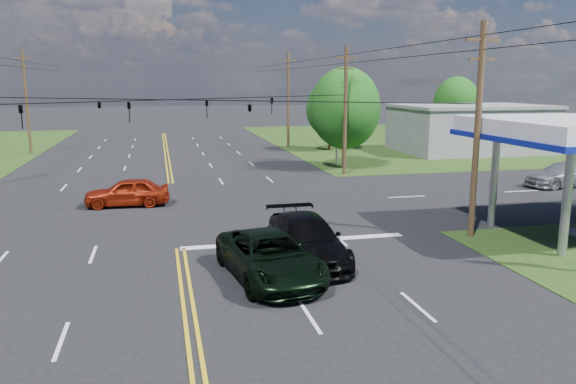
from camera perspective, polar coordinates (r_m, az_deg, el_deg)
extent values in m
plane|color=black|center=(31.97, -11.47, -1.64)|extent=(280.00, 280.00, 0.00)
cube|color=#1F3B13|center=(72.91, 16.44, 5.19)|extent=(46.00, 48.00, 0.03)
cube|color=silver|center=(24.88, 0.72, -5.07)|extent=(10.00, 0.50, 0.02)
cube|color=slate|center=(59.88, 17.98, 6.03)|extent=(14.00, 10.00, 4.40)
cylinder|color=#A5A5AA|center=(24.84, 26.47, -0.76)|extent=(0.36, 0.36, 4.65)
cylinder|color=#A5A5AA|center=(28.79, 20.21, 1.21)|extent=(0.36, 0.36, 4.65)
cylinder|color=#3C2E19|center=(26.17, 18.66, 5.75)|extent=(0.28, 0.28, 9.50)
cube|color=#3C2E19|center=(26.14, 19.21, 14.39)|extent=(1.60, 0.12, 0.12)
cube|color=#3C2E19|center=(26.10, 19.10, 12.64)|extent=(1.20, 0.10, 0.10)
cylinder|color=#3C2E19|center=(42.53, 5.84, 8.11)|extent=(0.28, 0.28, 9.50)
cube|color=#3C2E19|center=(42.51, 5.95, 13.43)|extent=(1.60, 0.12, 0.12)
cube|color=#3C2E19|center=(42.48, 5.93, 12.35)|extent=(1.20, 0.10, 0.10)
cylinder|color=#3C2E19|center=(60.51, -25.01, 8.25)|extent=(0.28, 0.28, 10.00)
cube|color=#3C2E19|center=(60.52, -25.34, 12.21)|extent=(1.60, 0.12, 0.12)
cube|color=#3C2E19|center=(60.50, -25.28, 11.46)|extent=(1.20, 0.10, 0.10)
cylinder|color=#3C2E19|center=(60.80, 0.01, 9.28)|extent=(0.28, 0.28, 10.00)
cube|color=#3C2E19|center=(60.81, 0.01, 13.24)|extent=(1.60, 0.12, 0.12)
cube|color=#3C2E19|center=(60.79, 0.01, 12.48)|extent=(1.20, 0.10, 0.10)
imported|color=black|center=(27.38, -25.45, 6.89)|extent=(0.17, 0.21, 1.05)
imported|color=black|center=(29.84, -15.82, 7.80)|extent=(0.17, 0.21, 1.05)
imported|color=black|center=(32.80, -8.25, 8.36)|extent=(0.17, 0.21, 1.05)
imported|color=black|center=(36.45, -1.65, 8.73)|extent=(0.17, 0.21, 1.05)
imported|color=black|center=(34.08, -18.62, 8.46)|extent=(1.24, 0.26, 0.50)
imported|color=black|center=(28.90, -3.92, 8.64)|extent=(1.24, 0.26, 0.50)
cylinder|color=black|center=(32.31, 12.47, 14.35)|extent=(0.04, 100.00, 0.04)
cylinder|color=black|center=(32.28, 12.42, 13.28)|extent=(0.04, 100.00, 0.04)
cylinder|color=#3C2E19|center=(45.94, 5.75, 4.45)|extent=(0.36, 0.36, 3.30)
ellipsoid|color=#195316|center=(45.68, 5.82, 8.47)|extent=(5.70, 5.70, 6.60)
cylinder|color=#3C2E19|center=(58.08, 4.29, 5.63)|extent=(0.36, 0.36, 2.86)
ellipsoid|color=#195316|center=(57.88, 4.33, 8.39)|extent=(4.94, 4.94, 5.72)
cylinder|color=#3C2E19|center=(70.55, 16.59, 6.26)|extent=(0.36, 0.36, 3.08)
ellipsoid|color=#195316|center=(70.39, 16.73, 8.70)|extent=(5.32, 5.32, 6.16)
imported|color=black|center=(20.11, -1.86, -6.57)|extent=(3.53, 6.25, 1.65)
imported|color=black|center=(22.04, 1.83, -4.85)|extent=(2.46, 6.02, 1.75)
imported|color=maroon|center=(33.10, -16.02, -0.01)|extent=(4.76, 2.05, 1.60)
imported|color=#A8A8AD|center=(42.19, 26.21, 1.61)|extent=(5.82, 2.95, 1.62)
cylinder|color=#A5A5AA|center=(48.77, 5.04, 7.20)|extent=(0.20, 0.20, 7.30)
cube|color=gold|center=(48.66, 5.10, 10.79)|extent=(2.02, 0.40, 1.00)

